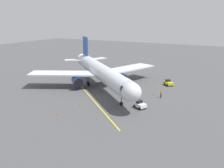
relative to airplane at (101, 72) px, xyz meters
name	(u,v)px	position (x,y,z in m)	size (l,w,h in m)	color
ground_plane	(106,87)	(-0.99, -0.73, -4.00)	(220.00, 220.00, 0.00)	#4C4C4F
apron_lead_in_line	(88,94)	(-0.21, 6.19, -4.00)	(0.24, 40.00, 0.01)	yellow
airplane	(101,72)	(0.00, 0.00, 0.00)	(33.51, 32.55, 11.50)	silver
ground_crew_marshaller	(161,94)	(-15.82, 0.80, -3.12)	(0.45, 0.35, 1.71)	#23232D
tug_near_nose	(168,83)	(-14.54, -9.70, -3.30)	(2.70, 2.67, 1.50)	yellow
tug_portside	(140,105)	(-14.14, 8.91, -3.30)	(2.74, 2.43, 1.50)	white
safety_cone_nose_left	(58,113)	(-2.30, 19.06, -3.73)	(0.32, 0.32, 0.55)	#F2590F
safety_cone_nose_right	(80,103)	(-2.68, 12.76, -3.73)	(0.32, 0.32, 0.55)	#F2590F
safety_cone_wing_port	(154,94)	(-13.88, -0.36, -3.73)	(0.32, 0.32, 0.55)	#F2590F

